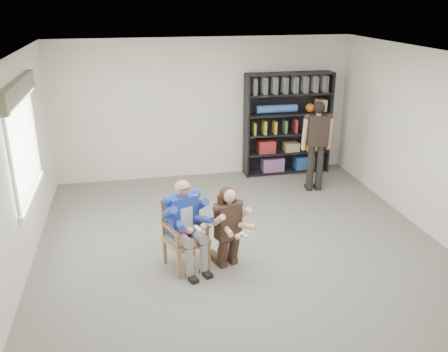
{
  "coord_description": "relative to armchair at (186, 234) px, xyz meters",
  "views": [
    {
      "loc": [
        -1.52,
        -5.77,
        3.53
      ],
      "look_at": [
        -0.2,
        0.6,
        1.05
      ],
      "focal_mm": 38.0,
      "sensor_mm": 36.0,
      "label": 1
    }
  ],
  "objects": [
    {
      "name": "window_left",
      "position": [
        -2.08,
        1.05,
        1.14
      ],
      "size": [
        0.16,
        2.0,
        1.75
      ],
      "primitive_type": null,
      "color": "white",
      "rests_on": "room_shell"
    },
    {
      "name": "standing_man",
      "position": [
        2.78,
        2.26,
        0.37
      ],
      "size": [
        0.56,
        0.35,
        1.74
      ],
      "primitive_type": null,
      "rotation": [
        0.0,
        0.0,
        -0.1
      ],
      "color": "black",
      "rests_on": "floor"
    },
    {
      "name": "kneeling_woman",
      "position": [
        0.58,
        -0.12,
        0.09
      ],
      "size": [
        0.74,
        0.91,
        1.17
      ],
      "primitive_type": null,
      "rotation": [
        0.0,
        0.0,
        0.36
      ],
      "color": "#342019",
      "rests_on": "floor"
    },
    {
      "name": "floor",
      "position": [
        0.87,
        0.05,
        -0.49
      ],
      "size": [
        6.0,
        7.0,
        0.01
      ],
      "primitive_type": "cube",
      "color": "gray",
      "rests_on": "ground"
    },
    {
      "name": "armchair",
      "position": [
        0.0,
        0.0,
        0.0
      ],
      "size": [
        0.73,
        0.72,
        0.99
      ],
      "primitive_type": null,
      "rotation": [
        0.0,
        0.0,
        0.36
      ],
      "color": "#9D613F",
      "rests_on": "floor"
    },
    {
      "name": "room_shell",
      "position": [
        0.87,
        0.05,
        0.91
      ],
      "size": [
        6.0,
        7.0,
        2.8
      ],
      "primitive_type": null,
      "color": "silver",
      "rests_on": "ground"
    },
    {
      "name": "seated_man",
      "position": [
        0.0,
        0.0,
        0.15
      ],
      "size": [
        0.79,
        0.91,
        1.28
      ],
      "primitive_type": null,
      "rotation": [
        0.0,
        0.0,
        0.36
      ],
      "color": "navy",
      "rests_on": "floor"
    },
    {
      "name": "bookshelf",
      "position": [
        2.57,
        3.33,
        0.56
      ],
      "size": [
        1.8,
        0.38,
        2.1
      ],
      "primitive_type": null,
      "color": "black",
      "rests_on": "floor"
    }
  ]
}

